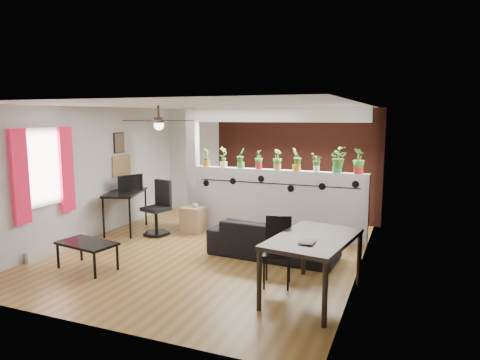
% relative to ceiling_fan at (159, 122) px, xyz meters
% --- Properties ---
extents(room_shell, '(6.30, 7.10, 2.90)m').
position_rel_ceiling_fan_xyz_m(room_shell, '(0.80, 0.30, -1.01)').
color(room_shell, brown).
rests_on(room_shell, ground).
extents(partition_wall, '(3.60, 0.18, 1.35)m').
position_rel_ceiling_fan_xyz_m(partition_wall, '(1.60, 1.80, -1.64)').
color(partition_wall, '#BCBCC1').
rests_on(partition_wall, ground).
extents(ceiling_header, '(3.60, 0.18, 0.30)m').
position_rel_ceiling_fan_xyz_m(ceiling_header, '(1.60, 1.80, 0.14)').
color(ceiling_header, white).
rests_on(ceiling_header, room_shell).
extents(pier_column, '(0.22, 0.20, 2.60)m').
position_rel_ceiling_fan_xyz_m(pier_column, '(-0.31, 1.80, -1.01)').
color(pier_column, '#BCBCC1').
rests_on(pier_column, ground).
extents(brick_panel, '(3.90, 0.05, 2.60)m').
position_rel_ceiling_fan_xyz_m(brick_panel, '(1.60, 3.27, -1.01)').
color(brick_panel, '#A23F2F').
rests_on(brick_panel, ground).
extents(vine_decal, '(3.31, 0.01, 0.30)m').
position_rel_ceiling_fan_xyz_m(vine_decal, '(1.60, 1.70, -1.23)').
color(vine_decal, black).
rests_on(vine_decal, partition_wall).
extents(window_assembly, '(0.09, 1.30, 1.55)m').
position_rel_ceiling_fan_xyz_m(window_assembly, '(-1.76, -0.90, -0.81)').
color(window_assembly, white).
rests_on(window_assembly, room_shell).
extents(baseboard_heater, '(0.08, 1.00, 0.18)m').
position_rel_ceiling_fan_xyz_m(baseboard_heater, '(-1.74, -0.90, -2.22)').
color(baseboard_heater, silver).
rests_on(baseboard_heater, ground).
extents(corkboard, '(0.03, 0.60, 0.45)m').
position_rel_ceiling_fan_xyz_m(corkboard, '(-1.78, 1.25, -0.96)').
color(corkboard, '#9A764A').
rests_on(corkboard, room_shell).
extents(framed_art, '(0.03, 0.34, 0.44)m').
position_rel_ceiling_fan_xyz_m(framed_art, '(-1.78, 1.20, -0.46)').
color(framed_art, '#8C7259').
rests_on(framed_art, room_shell).
extents(ceiling_fan, '(1.19, 1.19, 0.43)m').
position_rel_ceiling_fan_xyz_m(ceiling_fan, '(0.00, 0.00, 0.00)').
color(ceiling_fan, black).
rests_on(ceiling_fan, room_shell).
extents(potted_plant_0, '(0.19, 0.23, 0.40)m').
position_rel_ceiling_fan_xyz_m(potted_plant_0, '(0.02, 1.80, -0.75)').
color(potted_plant_0, orange).
rests_on(potted_plant_0, partition_wall).
extents(potted_plant_1, '(0.25, 0.27, 0.44)m').
position_rel_ceiling_fan_xyz_m(potted_plant_1, '(0.42, 1.80, -0.73)').
color(potted_plant_1, white).
rests_on(potted_plant_1, partition_wall).
extents(potted_plant_2, '(0.23, 0.26, 0.42)m').
position_rel_ceiling_fan_xyz_m(potted_plant_2, '(0.81, 1.80, -0.74)').
color(potted_plant_2, green).
rests_on(potted_plant_2, partition_wall).
extents(potted_plant_3, '(0.20, 0.23, 0.39)m').
position_rel_ceiling_fan_xyz_m(potted_plant_3, '(1.21, 1.80, -0.76)').
color(potted_plant_3, '#B01C21').
rests_on(potted_plant_3, partition_wall).
extents(potted_plant_4, '(0.24, 0.26, 0.41)m').
position_rel_ceiling_fan_xyz_m(potted_plant_4, '(1.60, 1.80, -0.75)').
color(potted_plant_4, '#C38F44').
rests_on(potted_plant_4, partition_wall).
extents(potted_plant_5, '(0.29, 0.30, 0.45)m').
position_rel_ceiling_fan_xyz_m(potted_plant_5, '(1.99, 1.80, -0.73)').
color(potted_plant_5, '#C37016').
rests_on(potted_plant_5, partition_wall).
extents(potted_plant_6, '(0.17, 0.20, 0.36)m').
position_rel_ceiling_fan_xyz_m(potted_plant_6, '(2.39, 1.80, -0.77)').
color(potted_plant_6, white).
rests_on(potted_plant_6, partition_wall).
extents(potted_plant_7, '(0.32, 0.33, 0.49)m').
position_rel_ceiling_fan_xyz_m(potted_plant_7, '(2.79, 1.80, -0.71)').
color(potted_plant_7, '#308545').
rests_on(potted_plant_7, partition_wall).
extents(potted_plant_8, '(0.32, 0.31, 0.48)m').
position_rel_ceiling_fan_xyz_m(potted_plant_8, '(3.18, 1.80, -0.71)').
color(potted_plant_8, red).
rests_on(potted_plant_8, partition_wall).
extents(sofa, '(2.14, 0.96, 0.61)m').
position_rel_ceiling_fan_xyz_m(sofa, '(1.95, 0.48, -2.01)').
color(sofa, black).
rests_on(sofa, ground).
extents(cube_shelf, '(0.45, 0.40, 0.53)m').
position_rel_ceiling_fan_xyz_m(cube_shelf, '(-0.10, 1.37, -2.05)').
color(cube_shelf, tan).
rests_on(cube_shelf, ground).
extents(cup, '(0.14, 0.14, 0.09)m').
position_rel_ceiling_fan_xyz_m(cup, '(-0.05, 1.37, -1.74)').
color(cup, gray).
rests_on(cup, cube_shelf).
extents(computer_desk, '(0.95, 1.31, 0.85)m').
position_rel_ceiling_fan_xyz_m(computer_desk, '(-1.45, 0.90, -1.54)').
color(computer_desk, black).
rests_on(computer_desk, ground).
extents(monitor, '(0.32, 0.17, 0.19)m').
position_rel_ceiling_fan_xyz_m(monitor, '(-1.45, 1.05, -1.37)').
color(monitor, black).
rests_on(monitor, computer_desk).
extents(office_chair, '(0.57, 0.58, 1.10)m').
position_rel_ceiling_fan_xyz_m(office_chair, '(-0.67, 0.94, -1.83)').
color(office_chair, black).
rests_on(office_chair, ground).
extents(dining_table, '(1.15, 1.66, 0.84)m').
position_rel_ceiling_fan_xyz_m(dining_table, '(2.94, -0.94, -1.57)').
color(dining_table, black).
rests_on(dining_table, ground).
extents(book, '(0.19, 0.25, 0.02)m').
position_rel_ceiling_fan_xyz_m(book, '(2.84, -1.24, -1.47)').
color(book, gray).
rests_on(book, dining_table).
extents(folding_chair, '(0.47, 0.47, 0.98)m').
position_rel_ceiling_fan_xyz_m(folding_chair, '(2.36, -0.64, -1.73)').
color(folding_chair, black).
rests_on(folding_chair, ground).
extents(coffee_table, '(1.02, 0.67, 0.44)m').
position_rel_ceiling_fan_xyz_m(coffee_table, '(-0.61, -1.22, -1.92)').
color(coffee_table, black).
rests_on(coffee_table, ground).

